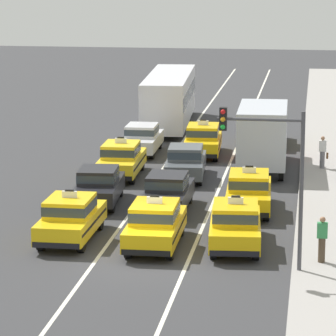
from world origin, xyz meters
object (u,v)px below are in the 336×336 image
at_px(taxi_right_fourth, 269,129).
at_px(pedestrian_mid_block, 322,239).
at_px(taxi_left_third, 121,159).
at_px(taxi_right_nearest, 235,224).
at_px(sedan_left_fourth, 142,138).
at_px(sedan_center_second, 167,191).
at_px(sedan_left_second, 99,185).
at_px(taxi_left_nearest, 71,217).
at_px(taxi_center_nearest, 155,223).
at_px(taxi_center_fourth, 203,139).
at_px(pedestrian_trailing, 323,152).
at_px(sedan_center_third, 186,161).
at_px(bus_left_fifth, 169,97).
at_px(taxi_right_second, 249,191).
at_px(traffic_light_pole, 272,161).
at_px(box_truck_right_third, 263,134).

height_order(taxi_right_fourth, pedestrian_mid_block, taxi_right_fourth).
distance_m(taxi_left_third, taxi_right_nearest, 12.75).
distance_m(sedan_left_fourth, sedan_center_second, 12.39).
distance_m(sedan_left_second, sedan_left_fourth, 11.24).
relative_size(taxi_left_nearest, sedan_center_second, 1.06).
distance_m(taxi_center_nearest, taxi_center_fourth, 17.12).
height_order(taxi_left_third, taxi_center_fourth, same).
xyz_separation_m(taxi_left_third, pedestrian_trailing, (9.53, 2.70, 0.07)).
bearing_deg(taxi_left_nearest, taxi_right_fourth, 72.59).
relative_size(taxi_center_nearest, sedan_center_third, 1.04).
bearing_deg(bus_left_fifth, taxi_right_second, -72.86).
xyz_separation_m(taxi_left_third, sedan_center_third, (3.10, 0.05, -0.03)).
xyz_separation_m(sedan_left_second, sedan_center_third, (3.03, 5.50, 0.00)).
relative_size(sedan_center_second, traffic_light_pole, 0.77).
xyz_separation_m(taxi_center_nearest, taxi_center_fourth, (-0.17, 17.12, 0.00)).
height_order(sedan_center_third, taxi_right_nearest, taxi_right_nearest).
relative_size(taxi_center_nearest, taxi_center_fourth, 0.99).
xyz_separation_m(taxi_center_fourth, taxi_right_nearest, (3.07, -16.77, 0.00)).
xyz_separation_m(taxi_right_nearest, pedestrian_mid_block, (3.11, -1.85, 0.08)).
bearing_deg(taxi_center_nearest, bus_left_fifth, 97.17).
distance_m(sedan_center_second, taxi_center_fourth, 11.91).
bearing_deg(box_truck_right_third, taxi_right_nearest, -91.03).
relative_size(sedan_left_second, bus_left_fifth, 0.39).
bearing_deg(sedan_center_third, sedan_left_fourth, 118.29).
bearing_deg(taxi_center_fourth, box_truck_right_third, -43.12).
height_order(taxi_center_nearest, sedan_center_third, taxi_center_nearest).
relative_size(taxi_right_second, taxi_right_fourth, 1.01).
bearing_deg(pedestrian_trailing, bus_left_fifth, 127.81).
bearing_deg(pedestrian_trailing, sedan_left_fourth, 162.03).
bearing_deg(taxi_left_nearest, sedan_center_second, 58.54).
xyz_separation_m(sedan_left_second, taxi_right_second, (6.42, -0.29, 0.03)).
bearing_deg(taxi_right_fourth, sedan_left_fourth, -151.29).
xyz_separation_m(taxi_left_third, sedan_left_fourth, (0.01, 5.79, -0.03)).
xyz_separation_m(bus_left_fifth, sedan_center_second, (2.98, -20.97, -0.97)).
bearing_deg(taxi_center_nearest, pedestrian_mid_block, -14.02).
xyz_separation_m(sedan_center_second, taxi_right_fourth, (3.46, 15.60, 0.03)).
distance_m(box_truck_right_third, pedestrian_trailing, 3.05).
xyz_separation_m(sedan_center_second, sedan_center_third, (-0.05, 6.24, 0.00)).
distance_m(sedan_left_second, sedan_center_second, 3.16).
distance_m(taxi_left_third, taxi_center_fourth, 6.59).
xyz_separation_m(taxi_left_nearest, taxi_right_fourth, (6.40, 20.39, 0.00)).
xyz_separation_m(taxi_left_third, pedestrian_mid_block, (9.47, -12.91, 0.08)).
height_order(sedan_left_fourth, taxi_right_fourth, taxi_right_fourth).
height_order(taxi_center_fourth, traffic_light_pole, traffic_light_pole).
bearing_deg(bus_left_fifth, pedestrian_trailing, -52.19).
xyz_separation_m(taxi_center_fourth, pedestrian_mid_block, (6.18, -18.62, 0.08)).
distance_m(taxi_center_fourth, taxi_right_fourth, 4.96).
xyz_separation_m(taxi_center_nearest, traffic_light_pole, (4.31, -2.51, 2.94)).
height_order(bus_left_fifth, taxi_right_nearest, bus_left_fifth).
bearing_deg(traffic_light_pole, bus_left_fifth, 104.84).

